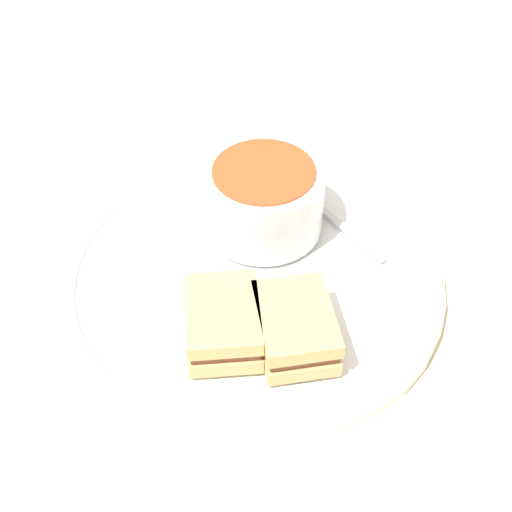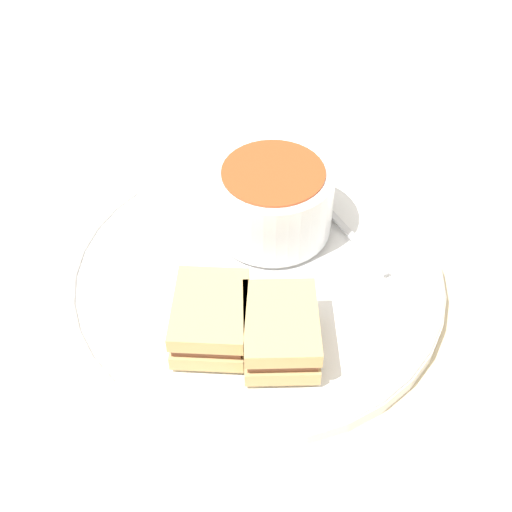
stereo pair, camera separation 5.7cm
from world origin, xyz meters
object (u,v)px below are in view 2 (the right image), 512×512
Objects in this scene: soup_bowl at (273,199)px; spoon at (322,202)px; sandwich_half_near at (210,318)px; sandwich_half_far at (279,331)px.

spoon is (0.05, 0.02, -0.03)m from soup_bowl.
sandwich_half_near reaches higher than spoon.
spoon is 1.53× the size of sandwich_half_far.
sandwich_half_near is at bearing 118.30° from spoon.
soup_bowl reaches higher than sandwich_half_far.
soup_bowl reaches higher than spoon.
soup_bowl is 0.06m from spoon.
spoon is at bearing 43.99° from sandwich_half_near.
sandwich_half_near is 0.05m from sandwich_half_far.
soup_bowl is at bearing 77.94° from sandwich_half_far.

